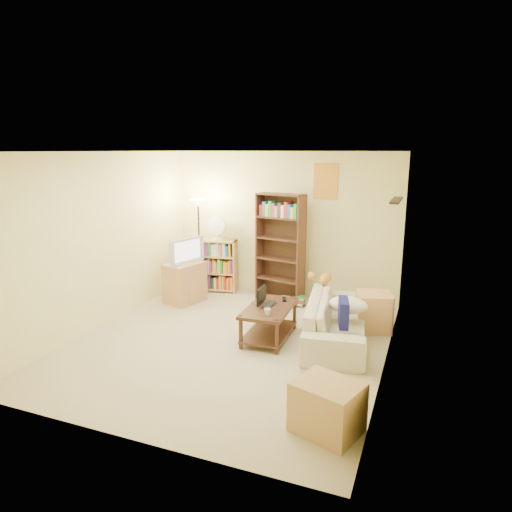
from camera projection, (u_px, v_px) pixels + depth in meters
name	position (u px, v px, depth m)	size (l,w,h in m)	color
room	(229.00, 223.00, 5.76)	(4.50, 4.54, 2.52)	#C3B592
sofa	(337.00, 320.00, 6.15)	(1.05, 2.05, 0.57)	beige
navy_pillow	(343.00, 313.00, 5.67)	(0.38, 0.11, 0.34)	navy
cream_blanket	(348.00, 305.00, 6.12)	(0.53, 0.38, 0.23)	silver
tabby_cat	(323.00, 278.00, 6.83)	(0.45, 0.21, 0.15)	orange
coffee_table	(269.00, 317.00, 6.19)	(0.61, 1.05, 0.45)	#422219
laptop	(272.00, 305.00, 6.19)	(0.21, 0.32, 0.02)	black
laptop_screen	(261.00, 295.00, 6.20)	(0.01, 0.34, 0.23)	white
mug	(267.00, 312.00, 5.83)	(0.10, 0.10, 0.09)	silver
tv_remote	(284.00, 299.00, 6.43)	(0.06, 0.18, 0.02)	black
tv_stand	(185.00, 282.00, 7.70)	(0.45, 0.63, 0.67)	tan
television	(184.00, 250.00, 7.58)	(0.30, 0.75, 0.43)	black
tall_bookshelf	(280.00, 246.00, 7.56)	(0.86, 0.45, 1.83)	#47261B
short_bookshelf	(216.00, 265.00, 8.26)	(0.78, 0.43, 0.95)	tan
desk_fan	(217.00, 228.00, 8.04)	(0.34, 0.19, 0.45)	white
floor_lamp	(199.00, 219.00, 7.86)	(0.29, 0.29, 1.69)	black
side_table	(373.00, 311.00, 6.50)	(0.47, 0.47, 0.54)	tan
end_cabinet	(327.00, 407.00, 4.14)	(0.57, 0.48, 0.48)	tan
book_stacks	(287.00, 301.00, 7.52)	(0.63, 0.23, 0.19)	red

